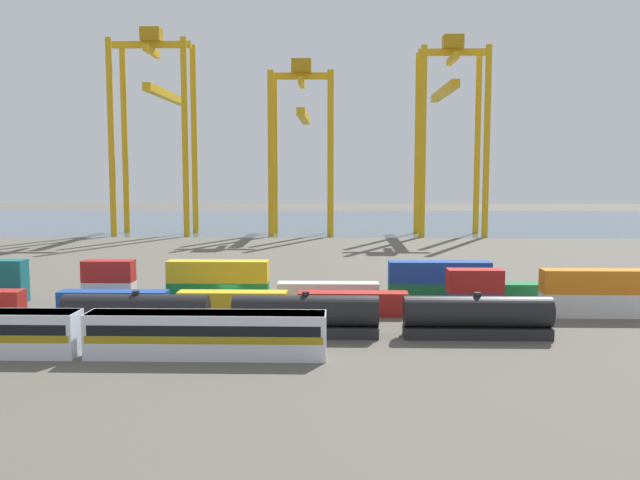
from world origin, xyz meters
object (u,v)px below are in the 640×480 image
object	(u,v)px
freight_tank_row	(306,315)
shipping_container_6	(597,305)
passenger_train	(83,332)
shipping_container_16	(328,293)
gantry_crane_east	(450,115)
gantry_crane_central	(302,131)
gantry_crane_west	(156,112)
shipping_container_12	(109,292)
shipping_container_3	(353,304)

from	to	relation	value
freight_tank_row	shipping_container_6	world-z (taller)	freight_tank_row
passenger_train	shipping_container_6	world-z (taller)	passenger_train
shipping_container_16	gantry_crane_east	bearing A→B (deg)	72.40
shipping_container_6	gantry_crane_central	bearing A→B (deg)	111.06
gantry_crane_west	gantry_crane_central	size ratio (longest dim) A/B	1.18
freight_tank_row	gantry_crane_central	bearing A→B (deg)	93.14
freight_tank_row	gantry_crane_central	world-z (taller)	gantry_crane_central
shipping_container_16	gantry_crane_central	world-z (taller)	gantry_crane_central
freight_tank_row	shipping_container_12	bearing A→B (deg)	146.60
freight_tank_row	shipping_container_16	bearing A→B (deg)	83.15
shipping_container_6	shipping_container_3	bearing A→B (deg)	180.00
shipping_container_16	freight_tank_row	bearing A→B (deg)	-96.85
shipping_container_3	shipping_container_12	xyz separation A→B (m)	(-29.36, 6.30, 0.00)
gantry_crane_central	shipping_container_6	bearing A→B (deg)	-68.94
shipping_container_3	gantry_crane_central	distance (m)	100.68
freight_tank_row	gantry_crane_east	world-z (taller)	gantry_crane_east
freight_tank_row	shipping_container_12	xyz separation A→B (m)	(-24.58, 16.21, -0.78)
shipping_container_16	shipping_container_3	bearing A→B (deg)	-65.85
freight_tank_row	passenger_train	bearing A→B (deg)	-158.45
shipping_container_12	gantry_crane_central	distance (m)	95.87
shipping_container_3	gantry_crane_central	world-z (taller)	gantry_crane_central
shipping_container_6	shipping_container_12	world-z (taller)	same
shipping_container_12	shipping_container_16	size ratio (longest dim) A/B	0.50
gantry_crane_west	gantry_crane_central	distance (m)	37.00
freight_tank_row	shipping_container_16	distance (m)	16.34
shipping_container_3	shipping_container_16	bearing A→B (deg)	114.15
shipping_container_12	gantry_crane_central	xyz separation A→B (m)	(18.71, 90.77, 24.52)
shipping_container_12	shipping_container_16	distance (m)	26.53
shipping_container_6	shipping_container_12	size ratio (longest dim) A/B	2.00
gantry_crane_central	gantry_crane_west	bearing A→B (deg)	179.32
shipping_container_3	gantry_crane_east	distance (m)	104.72
shipping_container_3	shipping_container_6	xyz separation A→B (m)	(26.73, 0.00, 0.00)
passenger_train	gantry_crane_east	distance (m)	128.02
shipping_container_16	gantry_crane_east	size ratio (longest dim) A/B	0.25
gantry_crane_east	shipping_container_16	bearing A→B (deg)	-107.60
shipping_container_3	shipping_container_16	size ratio (longest dim) A/B	1.00
shipping_container_6	shipping_container_16	size ratio (longest dim) A/B	1.00
shipping_container_6	gantry_crane_east	xyz separation A→B (m)	(-0.67, 97.39, 28.30)
shipping_container_3	gantry_crane_west	size ratio (longest dim) A/B	0.24
gantry_crane_central	gantry_crane_east	world-z (taller)	gantry_crane_east
shipping_container_3	gantry_crane_east	size ratio (longest dim) A/B	0.25
passenger_train	shipping_container_12	distance (m)	24.35
shipping_container_6	gantry_crane_west	xyz separation A→B (m)	(-74.08, 97.51, 29.18)
shipping_container_12	gantry_crane_west	world-z (taller)	gantry_crane_west
passenger_train	gantry_crane_east	bearing A→B (deg)	66.59
freight_tank_row	gantry_crane_west	bearing A→B (deg)	111.62
gantry_crane_central	gantry_crane_east	distance (m)	36.90
shipping_container_3	shipping_container_16	world-z (taller)	same
shipping_container_6	gantry_crane_central	xyz separation A→B (m)	(-37.38, 97.07, 24.52)
freight_tank_row	shipping_container_16	xyz separation A→B (m)	(1.95, 16.21, -0.78)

